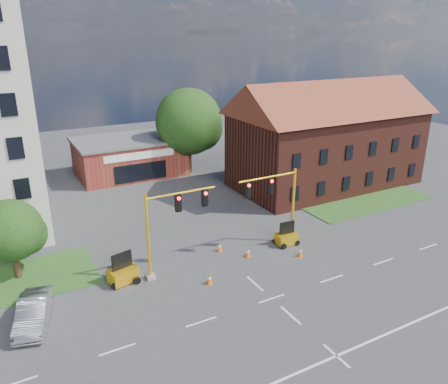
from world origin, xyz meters
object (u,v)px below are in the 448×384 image
(signal_mast_east, at_px, (276,200))
(pickup_white, at_px, (303,189))
(signal_mast_west, at_px, (171,222))
(trailer_west, at_px, (123,273))
(trailer_east, at_px, (286,238))

(signal_mast_east, bearing_deg, pickup_white, 41.17)
(signal_mast_east, height_order, pickup_white, signal_mast_east)
(signal_mast_west, relative_size, signal_mast_east, 1.00)
(trailer_west, height_order, trailer_east, trailer_west)
(signal_mast_west, relative_size, trailer_east, 3.27)
(signal_mast_east, relative_size, pickup_white, 1.03)
(trailer_east, height_order, pickup_white, trailer_east)
(signal_mast_west, distance_m, trailer_east, 10.25)
(signal_mast_east, height_order, trailer_east, signal_mast_east)
(signal_mast_west, distance_m, signal_mast_east, 8.71)
(signal_mast_west, xyz_separation_m, pickup_white, (17.70, 7.86, -3.08))
(signal_mast_east, distance_m, trailer_west, 12.56)
(trailer_west, xyz_separation_m, trailer_east, (13.11, -0.69, -0.08))
(signal_mast_west, xyz_separation_m, trailer_west, (-3.42, 0.46, -3.25))
(signal_mast_west, bearing_deg, signal_mast_east, 0.00)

